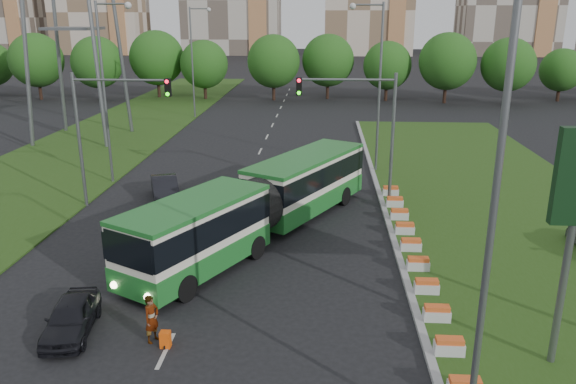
# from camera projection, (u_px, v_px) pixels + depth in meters

# --- Properties ---
(ground) EXTENTS (360.00, 360.00, 0.00)m
(ground) POSITION_uv_depth(u_px,v_px,m) (268.00, 276.00, 24.97)
(ground) COLOR black
(ground) RESTS_ON ground
(grass_median) EXTENTS (14.00, 60.00, 0.15)m
(grass_median) POSITION_uv_depth(u_px,v_px,m) (510.00, 219.00, 31.80)
(grass_median) COLOR #284A15
(grass_median) RESTS_ON ground
(median_kerb) EXTENTS (0.30, 60.00, 0.18)m
(median_kerb) POSITION_uv_depth(u_px,v_px,m) (386.00, 216.00, 32.20)
(median_kerb) COLOR #999999
(median_kerb) RESTS_ON ground
(left_verge) EXTENTS (12.00, 110.00, 0.10)m
(left_verge) POSITION_uv_depth(u_px,v_px,m) (94.00, 146.00, 49.81)
(left_verge) COLOR #284A15
(left_verge) RESTS_ON ground
(lane_markings) EXTENTS (0.20, 100.00, 0.01)m
(lane_markings) POSITION_uv_depth(u_px,v_px,m) (255.00, 163.00, 44.18)
(lane_markings) COLOR #B0AFA9
(lane_markings) RESTS_ON ground
(flower_planters) EXTENTS (1.10, 20.30, 0.60)m
(flower_planters) POSITION_uv_depth(u_px,v_px,m) (414.00, 254.00, 26.25)
(flower_planters) COLOR silver
(flower_planters) RESTS_ON grass_median
(traffic_mast_median) EXTENTS (5.76, 0.32, 8.00)m
(traffic_mast_median) POSITION_uv_depth(u_px,v_px,m) (365.00, 119.00, 32.60)
(traffic_mast_median) COLOR slate
(traffic_mast_median) RESTS_ON ground
(traffic_mast_left) EXTENTS (5.76, 0.32, 8.00)m
(traffic_mast_left) POSITION_uv_depth(u_px,v_px,m) (104.00, 119.00, 32.54)
(traffic_mast_left) COLOR slate
(traffic_mast_left) RESTS_ON ground
(street_lamps) EXTENTS (36.00, 60.00, 12.00)m
(street_lamps) POSITION_uv_depth(u_px,v_px,m) (233.00, 107.00, 32.86)
(street_lamps) COLOR slate
(street_lamps) RESTS_ON ground
(tree_line) EXTENTS (120.00, 8.00, 9.00)m
(tree_line) POSITION_uv_depth(u_px,v_px,m) (381.00, 67.00, 75.38)
(tree_line) COLOR #1F5215
(tree_line) RESTS_ON ground
(articulated_bus) EXTENTS (2.84, 18.19, 3.00)m
(articulated_bus) POSITION_uv_depth(u_px,v_px,m) (255.00, 202.00, 29.08)
(articulated_bus) COLOR white
(articulated_bus) RESTS_ON ground
(car_left_near) EXTENTS (2.08, 3.99, 1.30)m
(car_left_near) POSITION_uv_depth(u_px,v_px,m) (71.00, 317.00, 20.35)
(car_left_near) COLOR black
(car_left_near) RESTS_ON ground
(car_left_far) EXTENTS (2.94, 4.66, 1.45)m
(car_left_far) POSITION_uv_depth(u_px,v_px,m) (165.00, 188.00, 35.24)
(car_left_far) COLOR black
(car_left_far) RESTS_ON ground
(pedestrian) EXTENTS (0.66, 0.77, 1.78)m
(pedestrian) POSITION_uv_depth(u_px,v_px,m) (152.00, 319.00, 19.76)
(pedestrian) COLOR gray
(pedestrian) RESTS_ON ground
(shopping_trolley) EXTENTS (0.35, 0.37, 0.60)m
(shopping_trolley) POSITION_uv_depth(u_px,v_px,m) (165.00, 339.00, 19.56)
(shopping_trolley) COLOR #F7540D
(shopping_trolley) RESTS_ON ground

